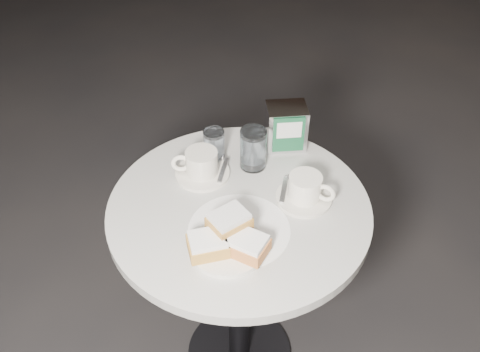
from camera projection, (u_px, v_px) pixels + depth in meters
name	position (u px, v px, depth m)	size (l,w,h in m)	color
cafe_table	(239.00, 254.00, 1.54)	(0.70, 0.70, 0.74)	black
sugar_spill	(239.00, 229.00, 1.35)	(0.26, 0.26, 0.00)	white
beignet_plate	(228.00, 240.00, 1.27)	(0.21, 0.20, 0.09)	silver
coffee_cup_left	(201.00, 165.00, 1.48)	(0.18, 0.18, 0.08)	silver
coffee_cup_right	(305.00, 190.00, 1.41)	(0.19, 0.19, 0.08)	silver
water_glass_left	(214.00, 146.00, 1.53)	(0.07, 0.07, 0.10)	white
water_glass_right	(253.00, 149.00, 1.50)	(0.09, 0.09, 0.12)	silver
napkin_dispenser	(286.00, 127.00, 1.57)	(0.13, 0.12, 0.13)	silver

